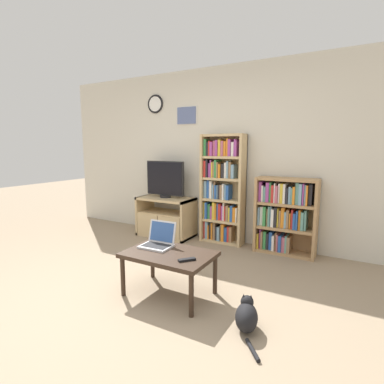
% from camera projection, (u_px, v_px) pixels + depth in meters
% --- Properties ---
extents(ground_plane, '(18.00, 18.00, 0.00)m').
position_uv_depth(ground_plane, '(107.00, 307.00, 2.69)').
color(ground_plane, gray).
extents(wall_back, '(5.87, 0.09, 2.60)m').
position_uv_depth(wall_back, '(218.00, 155.00, 4.56)').
color(wall_back, beige).
rests_on(wall_back, ground_plane).
extents(tv_stand, '(0.89, 0.48, 0.62)m').
position_uv_depth(tv_stand, '(166.00, 217.00, 4.82)').
color(tv_stand, tan).
rests_on(tv_stand, ground_plane).
extents(television, '(0.67, 0.18, 0.58)m').
position_uv_depth(television, '(165.00, 179.00, 4.76)').
color(television, black).
rests_on(television, tv_stand).
extents(bookshelf_tall, '(0.65, 0.24, 1.61)m').
position_uv_depth(bookshelf_tall, '(222.00, 190.00, 4.44)').
color(bookshelf_tall, tan).
rests_on(bookshelf_tall, ground_plane).
extents(bookshelf_short, '(0.79, 0.29, 1.03)m').
position_uv_depth(bookshelf_short, '(284.00, 215.00, 4.01)').
color(bookshelf_short, tan).
rests_on(bookshelf_short, ground_plane).
extents(coffee_table, '(0.84, 0.56, 0.43)m').
position_uv_depth(coffee_table, '(169.00, 257.00, 2.88)').
color(coffee_table, '#332319').
rests_on(coffee_table, ground_plane).
extents(laptop, '(0.32, 0.28, 0.25)m').
position_uv_depth(laptop, '(159.00, 240.00, 3.05)').
color(laptop, silver).
rests_on(laptop, coffee_table).
extents(remote_near_laptop, '(0.14, 0.15, 0.02)m').
position_uv_depth(remote_near_laptop, '(187.00, 260.00, 2.66)').
color(remote_near_laptop, black).
rests_on(remote_near_laptop, coffee_table).
extents(cat, '(0.33, 0.48, 0.26)m').
position_uv_depth(cat, '(247.00, 316.00, 2.36)').
color(cat, black).
rests_on(cat, ground_plane).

